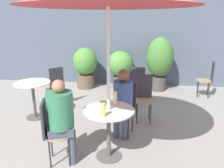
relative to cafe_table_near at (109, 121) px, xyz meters
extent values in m
plane|color=gray|center=(-0.05, -0.15, -0.57)|extent=(20.00, 20.00, 0.00)
cube|color=#4C5666|center=(-0.05, 3.80, 0.93)|extent=(10.00, 0.06, 3.00)
cylinder|color=#514C47|center=(0.00, 0.00, -0.57)|extent=(0.38, 0.38, 0.01)
cylinder|color=#514C47|center=(0.00, 0.00, -0.20)|extent=(0.06, 0.06, 0.71)
cylinder|color=silver|center=(0.00, 0.00, 0.17)|extent=(0.72, 0.72, 0.02)
cylinder|color=#514C47|center=(-1.68, 1.15, -0.57)|extent=(0.38, 0.38, 0.01)
cylinder|color=#514C47|center=(-1.68, 1.15, -0.20)|extent=(0.06, 0.06, 0.71)
cylinder|color=silver|center=(-1.68, 1.15, 0.17)|extent=(0.70, 0.70, 0.02)
cylinder|color=#997F56|center=(0.17, 0.67, -0.14)|extent=(0.39, 0.39, 0.02)
cylinder|color=#2D2D33|center=(0.32, 0.77, -0.36)|extent=(0.02, 0.02, 0.42)
cylinder|color=#2D2D33|center=(0.08, 0.83, -0.36)|extent=(0.02, 0.02, 0.42)
cylinder|color=#2D2D33|center=(0.26, 0.52, -0.36)|extent=(0.02, 0.02, 0.42)
cylinder|color=#2D2D33|center=(0.01, 0.58, -0.36)|extent=(0.02, 0.02, 0.42)
cube|color=#2D2D33|center=(0.21, 0.85, 0.11)|extent=(0.33, 0.11, 0.48)
cylinder|color=#997F56|center=(-0.67, -0.19, -0.14)|extent=(0.39, 0.39, 0.02)
cylinder|color=#2D2D33|center=(-0.83, -0.10, -0.36)|extent=(0.02, 0.02, 0.42)
cylinder|color=#2D2D33|center=(-0.76, -0.35, -0.36)|extent=(0.02, 0.02, 0.42)
cylinder|color=#2D2D33|center=(-0.58, -0.03, -0.36)|extent=(0.02, 0.02, 0.42)
cylinder|color=#2D2D33|center=(-0.51, -0.28, -0.36)|extent=(0.02, 0.02, 0.42)
cube|color=#2D2D33|center=(-0.84, -0.24, 0.11)|extent=(0.12, 0.33, 0.48)
cylinder|color=#997F56|center=(2.09, 2.84, -0.14)|extent=(0.39, 0.39, 0.02)
cylinder|color=#2D2D33|center=(2.19, 2.69, -0.36)|extent=(0.02, 0.02, 0.42)
cylinder|color=#2D2D33|center=(2.24, 2.94, -0.36)|extent=(0.02, 0.02, 0.42)
cylinder|color=#2D2D33|center=(1.94, 2.75, -0.36)|extent=(0.02, 0.02, 0.42)
cylinder|color=#2D2D33|center=(1.99, 3.00, -0.36)|extent=(0.02, 0.02, 0.42)
cube|color=#2D2D33|center=(2.26, 2.81, 0.11)|extent=(0.10, 0.33, 0.48)
cylinder|color=#997F56|center=(0.52, 1.22, -0.14)|extent=(0.39, 0.39, 0.02)
cylinder|color=#2D2D33|center=(0.64, 1.36, -0.36)|extent=(0.02, 0.02, 0.42)
cylinder|color=#2D2D33|center=(0.39, 1.34, -0.36)|extent=(0.02, 0.02, 0.42)
cylinder|color=#2D2D33|center=(0.66, 1.10, -0.36)|extent=(0.02, 0.02, 0.42)
cylinder|color=#2D2D33|center=(0.40, 1.09, -0.36)|extent=(0.02, 0.02, 0.42)
cube|color=#2D2D33|center=(0.51, 1.40, 0.11)|extent=(0.33, 0.05, 0.48)
cylinder|color=#997F56|center=(0.43, 2.20, -0.14)|extent=(0.39, 0.39, 0.02)
cylinder|color=#2D2D33|center=(0.28, 2.10, -0.36)|extent=(0.02, 0.02, 0.42)
cylinder|color=#2D2D33|center=(0.53, 2.05, -0.36)|extent=(0.02, 0.02, 0.42)
cylinder|color=#2D2D33|center=(0.33, 2.35, -0.36)|extent=(0.02, 0.02, 0.42)
cylinder|color=#2D2D33|center=(0.58, 2.29, -0.36)|extent=(0.02, 0.02, 0.42)
cube|color=#2D2D33|center=(0.39, 2.03, 0.11)|extent=(0.33, 0.10, 0.48)
cylinder|color=#997F56|center=(-1.53, 1.87, -0.14)|extent=(0.39, 0.39, 0.02)
cylinder|color=#2D2D33|center=(-1.53, 1.69, -0.36)|extent=(0.02, 0.02, 0.42)
cylinder|color=#2D2D33|center=(-1.35, 1.88, -0.36)|extent=(0.02, 0.02, 0.42)
cylinder|color=#2D2D33|center=(-1.71, 1.87, -0.36)|extent=(0.02, 0.02, 0.42)
cylinder|color=#2D2D33|center=(-1.54, 2.05, -0.36)|extent=(0.02, 0.02, 0.42)
cube|color=#2D2D33|center=(-1.40, 1.75, 0.11)|extent=(0.25, 0.26, 0.48)
cylinder|color=#42475B|center=(0.06, 0.54, -0.36)|extent=(0.10, 0.10, 0.42)
cylinder|color=#42475B|center=(0.20, 0.50, -0.36)|extent=(0.10, 0.10, 0.42)
cube|color=#42475B|center=(0.16, 0.64, -0.08)|extent=(0.34, 0.36, 0.10)
cylinder|color=#384C84|center=(0.16, 0.64, 0.19)|extent=(0.32, 0.32, 0.44)
sphere|color=brown|center=(0.16, 0.64, 0.51)|extent=(0.20, 0.20, 0.20)
cylinder|color=#42475B|center=(-0.48, -0.22, -0.36)|extent=(0.11, 0.11, 0.42)
cylinder|color=#42475B|center=(-0.52, -0.07, -0.36)|extent=(0.11, 0.11, 0.42)
cube|color=#42475B|center=(-0.63, -0.18, -0.08)|extent=(0.41, 0.38, 0.11)
cylinder|color=#337551|center=(-0.63, -0.18, 0.22)|extent=(0.36, 0.36, 0.49)
sphere|color=#9E7051|center=(-0.63, -0.18, 0.55)|extent=(0.17, 0.17, 0.17)
cylinder|color=#DBC65B|center=(-0.04, -0.22, 0.27)|extent=(0.06, 0.06, 0.18)
cylinder|color=beige|center=(0.06, 0.22, 0.27)|extent=(0.06, 0.06, 0.19)
cylinder|color=brown|center=(-1.11, 3.27, -0.38)|extent=(0.52, 0.52, 0.39)
ellipsoid|color=#4C8938|center=(-1.11, 3.27, 0.21)|extent=(0.69, 0.69, 0.78)
cylinder|color=#47423D|center=(-0.11, 3.38, -0.40)|extent=(0.42, 0.42, 0.35)
ellipsoid|color=#4C8938|center=(-0.11, 3.38, 0.14)|extent=(0.74, 0.74, 0.72)
cylinder|color=#47423D|center=(0.99, 3.28, -0.38)|extent=(0.42, 0.42, 0.39)
ellipsoid|color=#427533|center=(0.99, 3.28, 0.36)|extent=(0.73, 0.73, 1.10)
cylinder|color=silver|center=(0.00, 0.00, 0.62)|extent=(0.04, 0.04, 2.38)
camera|label=1|loc=(0.37, -2.77, 1.39)|focal=35.00mm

